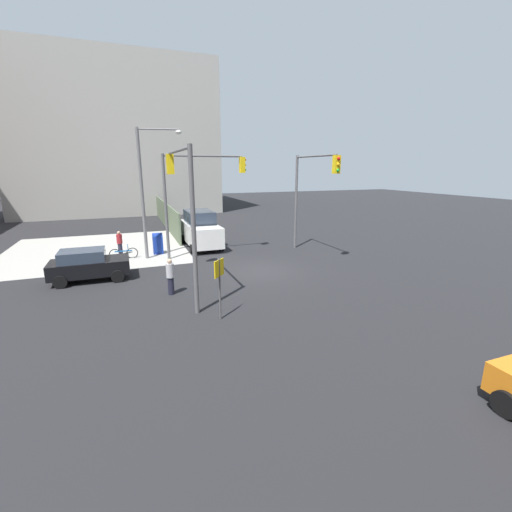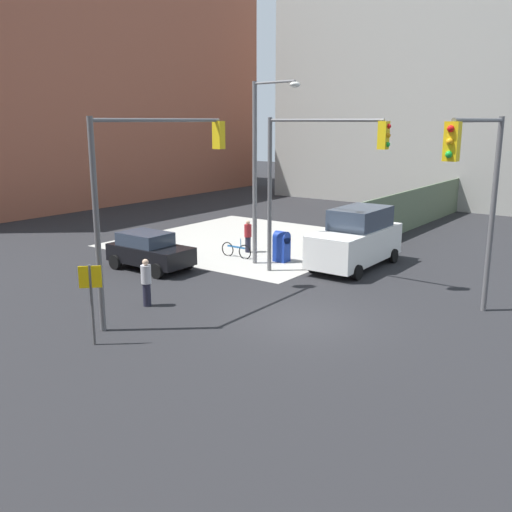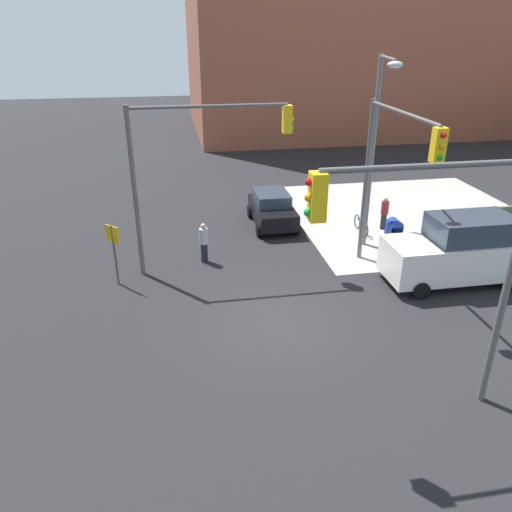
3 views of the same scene
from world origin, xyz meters
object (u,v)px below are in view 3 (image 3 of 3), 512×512
object	(u,v)px
traffic_signal_ne_corner	(391,162)
sedan_black	(272,209)
van_white_delivery	(460,251)
pedestrian_crossing	(204,242)
street_lamp_corner	(375,141)
traffic_signal_se_corner	(439,244)
bicycle_leaning_on_fence	(361,225)
traffic_signal_nw_corner	(197,155)
pedestrian_waiting	(384,213)
mailbox_blue	(393,234)

from	to	relation	value
traffic_signal_ne_corner	sedan_black	size ratio (longest dim) A/B	1.70
van_white_delivery	pedestrian_crossing	world-z (taller)	van_white_delivery
street_lamp_corner	sedan_black	distance (m)	6.25
sedan_black	van_white_delivery	size ratio (longest dim) A/B	0.71
traffic_signal_se_corner	traffic_signal_ne_corner	bearing A→B (deg)	74.40
van_white_delivery	bicycle_leaning_on_fence	world-z (taller)	van_white_delivery
traffic_signal_nw_corner	traffic_signal_ne_corner	distance (m)	6.96
pedestrian_waiting	van_white_delivery	bearing A→B (deg)	169.88
sedan_black	van_white_delivery	distance (m)	9.13
traffic_signal_se_corner	street_lamp_corner	world-z (taller)	street_lamp_corner
traffic_signal_se_corner	street_lamp_corner	bearing A→B (deg)	75.51
traffic_signal_se_corner	street_lamp_corner	size ratio (longest dim) A/B	0.81
traffic_signal_ne_corner	bicycle_leaning_on_fence	distance (m)	6.48
traffic_signal_ne_corner	pedestrian_crossing	world-z (taller)	traffic_signal_ne_corner
street_lamp_corner	traffic_signal_ne_corner	bearing A→B (deg)	-101.85
traffic_signal_nw_corner	mailbox_blue	world-z (taller)	traffic_signal_nw_corner
traffic_signal_ne_corner	van_white_delivery	size ratio (longest dim) A/B	1.20
street_lamp_corner	van_white_delivery	world-z (taller)	street_lamp_corner
traffic_signal_nw_corner	traffic_signal_se_corner	bearing A→B (deg)	-62.34
street_lamp_corner	mailbox_blue	size ratio (longest dim) A/B	5.59
pedestrian_waiting	street_lamp_corner	bearing A→B (deg)	123.66
sedan_black	traffic_signal_nw_corner	bearing A→B (deg)	-130.75
street_lamp_corner	traffic_signal_nw_corner	bearing A→B (deg)	-172.66
traffic_signal_ne_corner	bicycle_leaning_on_fence	bearing A→B (deg)	76.93
traffic_signal_ne_corner	van_white_delivery	world-z (taller)	traffic_signal_ne_corner
traffic_signal_se_corner	pedestrian_waiting	xyz separation A→B (m)	(4.24, 11.90, -3.78)
traffic_signal_se_corner	pedestrian_waiting	distance (m)	13.19
mailbox_blue	traffic_signal_se_corner	bearing A→B (deg)	-110.98
street_lamp_corner	pedestrian_crossing	xyz separation A→B (m)	(-7.12, -0.24, -3.82)
pedestrian_crossing	street_lamp_corner	bearing A→B (deg)	4.12
street_lamp_corner	bicycle_leaning_on_fence	size ratio (longest dim) A/B	4.57
mailbox_blue	bicycle_leaning_on_fence	world-z (taller)	mailbox_blue
van_white_delivery	pedestrian_crossing	bearing A→B (deg)	160.04
traffic_signal_nw_corner	street_lamp_corner	size ratio (longest dim) A/B	0.81
street_lamp_corner	sedan_black	bearing A→B (deg)	135.44
van_white_delivery	pedestrian_crossing	xyz separation A→B (m)	(-9.36, 3.40, -0.40)
traffic_signal_ne_corner	mailbox_blue	xyz separation A→B (m)	(1.70, 2.54, -3.86)
traffic_signal_ne_corner	street_lamp_corner	bearing A→B (deg)	78.15
van_white_delivery	street_lamp_corner	bearing A→B (deg)	121.58
pedestrian_crossing	bicycle_leaning_on_fence	bearing A→B (deg)	16.93
mailbox_blue	pedestrian_crossing	world-z (taller)	pedestrian_crossing
pedestrian_waiting	bicycle_leaning_on_fence	xyz separation A→B (m)	(-1.20, -0.20, -0.49)
van_white_delivery	bicycle_leaning_on_fence	size ratio (longest dim) A/B	3.09
bicycle_leaning_on_fence	sedan_black	bearing A→B (deg)	156.96
traffic_signal_nw_corner	pedestrian_waiting	size ratio (longest dim) A/B	4.04
traffic_signal_se_corner	pedestrian_waiting	world-z (taller)	traffic_signal_se_corner
traffic_signal_ne_corner	street_lamp_corner	distance (m)	3.04
traffic_signal_se_corner	bicycle_leaning_on_fence	size ratio (longest dim) A/B	3.71
pedestrian_waiting	bicycle_leaning_on_fence	distance (m)	1.31
sedan_black	pedestrian_crossing	bearing A→B (deg)	-134.48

